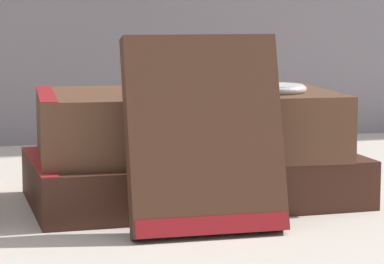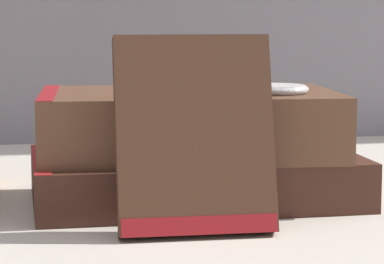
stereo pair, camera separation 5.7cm
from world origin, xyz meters
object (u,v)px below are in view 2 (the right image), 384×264
object	(u,v)px
book_flat_top	(182,123)
book_leaning_front	(195,143)
pocket_watch	(275,89)
book_flat_bottom	(188,178)

from	to	relation	value
book_flat_top	book_leaning_front	xyz separation A→B (m)	(-0.01, -0.10, -0.00)
book_flat_top	book_leaning_front	bearing A→B (deg)	-90.57
pocket_watch	book_flat_top	bearing A→B (deg)	161.62
book_flat_bottom	book_flat_top	world-z (taller)	book_flat_top
book_flat_top	book_flat_bottom	bearing A→B (deg)	3.74
book_flat_bottom	book_flat_top	xyz separation A→B (m)	(-0.00, -0.00, 0.04)
book_flat_bottom	book_leaning_front	distance (m)	0.11
book_flat_bottom	book_leaning_front	xyz separation A→B (m)	(-0.01, -0.10, 0.04)
book_flat_top	pocket_watch	size ratio (longest dim) A/B	4.30
book_flat_bottom	pocket_watch	world-z (taller)	pocket_watch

